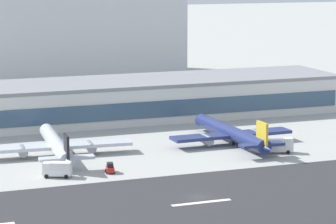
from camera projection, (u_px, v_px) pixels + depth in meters
ground_plane at (198, 197)px, 156.68m from camera, size 1400.00×1400.00×0.00m
runway_strip at (205, 202)px, 153.28m from camera, size 800.00×41.08×0.08m
runway_centreline_dash_4 at (201, 202)px, 153.02m from camera, size 12.00×1.20×0.01m
terminal_building at (106, 100)px, 233.81m from camera, size 141.49×27.37×11.25m
distant_hotel_block at (55, 34)px, 321.21m from camera, size 98.50×36.46×33.74m
airliner_black_tail_gate_0 at (57, 146)px, 189.25m from camera, size 35.77×39.00×8.14m
airliner_gold_tail_gate_1 at (233, 134)px, 201.67m from camera, size 31.79×40.68×8.49m
service_baggage_tug_0 at (110, 168)px, 174.98m from camera, size 2.37×3.44×2.20m
service_box_truck_1 at (57, 169)px, 171.19m from camera, size 6.46×4.58×3.25m
service_fuel_truck_2 at (275, 145)px, 193.10m from camera, size 8.89×4.98×3.95m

